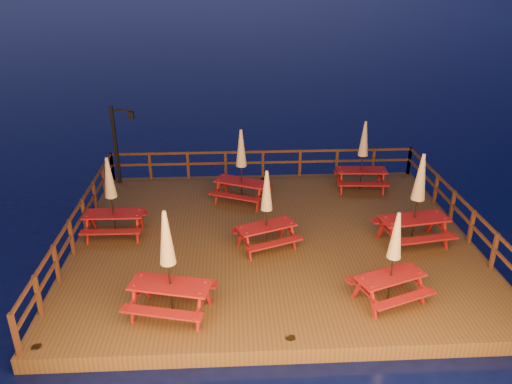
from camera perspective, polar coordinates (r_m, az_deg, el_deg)
ground at (r=15.65m, az=1.94°, el=-6.41°), size 500.00×500.00×0.00m
deck at (r=15.55m, az=1.95°, el=-5.77°), size 12.00×10.00×0.40m
deck_piles at (r=15.81m, az=1.92°, el=-7.34°), size 11.44×9.44×1.40m
railing at (r=16.69m, az=1.48°, el=0.15°), size 11.80×9.75×1.10m
lamp_post at (r=19.32m, az=-15.39°, el=5.97°), size 0.85×0.18×3.00m
picnic_table_0 at (r=15.17m, az=17.98°, el=-0.72°), size 2.23×1.94×2.85m
picnic_table_1 at (r=18.58m, az=12.11°, el=4.17°), size 1.93×1.62×2.62m
picnic_table_2 at (r=15.53m, az=-16.21°, el=-0.48°), size 1.81×1.50×2.57m
picnic_table_3 at (r=11.71m, az=-10.00°, el=-7.91°), size 2.23×1.98×2.73m
picnic_table_4 at (r=17.14m, az=-1.69°, el=3.06°), size 2.32×2.16×2.66m
picnic_table_5 at (r=14.29m, az=1.20°, el=-1.94°), size 2.11×1.94×2.45m
picnic_table_6 at (r=12.48m, az=15.43°, el=-7.14°), size 2.09×1.92×2.44m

